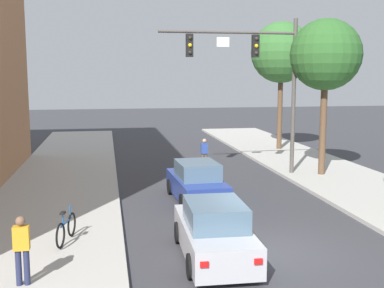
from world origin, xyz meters
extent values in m
plane|color=#38383D|center=(0.00, 0.00, 0.00)|extent=(120.00, 120.00, 0.00)
cube|color=#B2AFA8|center=(-6.50, 0.00, 0.07)|extent=(5.00, 60.00, 0.15)
cylinder|color=#514C47|center=(4.60, 9.90, 3.90)|extent=(0.20, 0.20, 7.50)
cylinder|color=#514C47|center=(1.29, 9.90, 6.95)|extent=(6.61, 0.14, 0.14)
cube|color=black|center=(2.62, 9.90, 6.33)|extent=(0.32, 0.28, 1.05)
sphere|color=#2D2823|center=(2.62, 9.75, 6.66)|extent=(0.18, 0.18, 0.18)
sphere|color=yellow|center=(2.62, 9.75, 6.33)|extent=(0.18, 0.18, 0.18)
sphere|color=#2D2823|center=(2.62, 9.75, 6.00)|extent=(0.18, 0.18, 0.18)
cube|color=black|center=(-0.56, 9.90, 6.33)|extent=(0.32, 0.28, 1.05)
sphere|color=#2D2823|center=(-0.56, 9.75, 6.66)|extent=(0.18, 0.18, 0.18)
sphere|color=yellow|center=(-0.56, 9.75, 6.33)|extent=(0.18, 0.18, 0.18)
sphere|color=#2D2823|center=(-0.56, 9.75, 6.00)|extent=(0.18, 0.18, 0.18)
cube|color=white|center=(1.03, 9.88, 6.50)|extent=(0.60, 0.03, 0.44)
cube|color=navy|center=(-0.97, 5.87, 0.56)|extent=(1.90, 4.28, 0.80)
cube|color=slate|center=(-0.96, 5.72, 1.28)|extent=(1.60, 2.07, 0.64)
cylinder|color=black|center=(-1.84, 7.13, 0.32)|extent=(0.25, 0.65, 0.64)
cylinder|color=black|center=(-0.23, 7.21, 0.32)|extent=(0.25, 0.65, 0.64)
cylinder|color=black|center=(-1.71, 4.53, 0.32)|extent=(0.25, 0.65, 0.64)
cylinder|color=black|center=(-0.10, 4.61, 0.32)|extent=(0.25, 0.65, 0.64)
cube|color=red|center=(-1.50, 3.72, 0.68)|extent=(0.20, 0.05, 0.14)
cube|color=red|center=(-0.23, 3.78, 0.68)|extent=(0.20, 0.05, 0.14)
cube|color=#B7B7BC|center=(-1.61, -0.18, 0.56)|extent=(1.81, 4.24, 0.80)
cube|color=slate|center=(-1.61, -0.33, 1.28)|extent=(1.55, 2.04, 0.64)
cylinder|color=black|center=(-2.38, 1.15, 0.32)|extent=(0.24, 0.65, 0.64)
cylinder|color=black|center=(-0.76, 1.10, 0.32)|extent=(0.24, 0.65, 0.64)
cylinder|color=black|center=(-2.45, -1.46, 0.32)|extent=(0.24, 0.65, 0.64)
cylinder|color=black|center=(-0.83, -1.50, 0.32)|extent=(0.24, 0.65, 0.64)
cube|color=red|center=(-2.30, -2.28, 0.68)|extent=(0.20, 0.05, 0.14)
cube|color=red|center=(-1.02, -2.31, 0.68)|extent=(0.20, 0.05, 0.14)
cylinder|color=#232847|center=(-6.50, -1.45, 0.57)|extent=(0.14, 0.14, 0.85)
cylinder|color=#232847|center=(-6.32, -1.45, 0.57)|extent=(0.14, 0.14, 0.85)
cube|color=orange|center=(-6.41, -1.45, 1.28)|extent=(0.36, 0.22, 0.56)
sphere|color=brown|center=(-6.41, -1.45, 1.68)|extent=(0.22, 0.22, 0.22)
cylinder|color=brown|center=(0.54, 12.22, 0.42)|extent=(0.14, 0.14, 0.85)
cylinder|color=brown|center=(0.72, 12.22, 0.42)|extent=(0.14, 0.14, 0.85)
cube|color=#2D4799|center=(0.63, 12.22, 1.13)|extent=(0.36, 0.22, 0.56)
sphere|color=tan|center=(0.63, 12.22, 1.53)|extent=(0.22, 0.22, 0.22)
torus|color=black|center=(-5.54, 1.91, 0.51)|extent=(0.22, 0.71, 0.72)
torus|color=black|center=(-5.77, 0.89, 0.51)|extent=(0.22, 0.71, 0.72)
cylinder|color=#194C8C|center=(-5.65, 1.40, 0.73)|extent=(0.26, 0.93, 0.05)
cylinder|color=#194C8C|center=(-5.71, 1.15, 0.91)|extent=(0.04, 0.04, 0.35)
cylinder|color=#194C8C|center=(-5.56, 1.81, 0.93)|extent=(0.04, 0.04, 0.40)
cube|color=black|center=(-5.71, 1.15, 1.09)|extent=(0.17, 0.26, 0.06)
cylinder|color=brown|center=(5.91, 9.30, 2.40)|extent=(0.32, 0.32, 4.51)
sphere|color=#2D6028|center=(5.91, 9.30, 5.93)|extent=(3.40, 3.40, 3.40)
cylinder|color=brown|center=(6.75, 17.58, 2.55)|extent=(0.32, 0.32, 4.79)
sphere|color=#387033|center=(6.75, 17.58, 6.41)|extent=(3.92, 3.92, 3.92)
camera|label=1|loc=(-4.42, -12.65, 4.97)|focal=45.47mm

